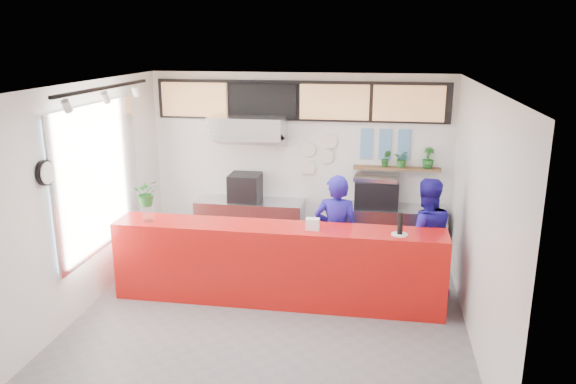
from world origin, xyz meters
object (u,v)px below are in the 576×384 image
Objects in this scene: panini_oven at (245,187)px; staff_right at (424,238)px; espresso_machine at (376,193)px; staff_center at (336,234)px; service_counter at (277,264)px; pepper_mill at (400,224)px.

staff_right is at bearing -23.68° from panini_oven.
panini_oven is 2.16m from espresso_machine.
espresso_machine is at bearing -110.52° from staff_center.
espresso_machine is at bearing -70.86° from staff_right.
panini_oven is 0.29× the size of staff_right.
staff_right is (2.86, -1.25, -0.27)m from panini_oven.
pepper_mill reaches higher than service_counter.
pepper_mill is at bearing -37.15° from panini_oven.
pepper_mill is (0.86, -0.56, 0.39)m from staff_center.
staff_right reaches higher than pepper_mill.
espresso_machine is 0.40× the size of staff_right.
panini_oven is 0.29× the size of staff_center.
service_counter is 0.95m from staff_center.
pepper_mill is at bearing -82.74° from espresso_machine.
staff_right is (1.99, 0.55, 0.31)m from service_counter.
staff_right is at bearing 15.53° from service_counter.
pepper_mill is at bearing -2.85° from service_counter.
staff_center is 6.20× the size of pepper_mill.
pepper_mill is at bearing 147.94° from staff_center.
service_counter is at bearing 177.15° from pepper_mill.
staff_right is at bearing -63.42° from espresso_machine.
staff_center is 1.23m from staff_right.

